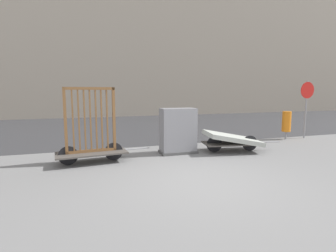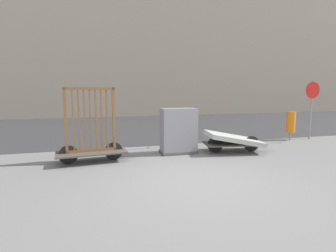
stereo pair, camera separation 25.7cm
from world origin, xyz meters
name	(u,v)px [view 2 (the right image)]	position (x,y,z in m)	size (l,w,h in m)	color
ground_plane	(197,182)	(0.00, 0.00, 0.00)	(60.00, 60.00, 0.00)	slate
road_strip	(133,126)	(0.00, 9.19, 0.00)	(56.00, 10.92, 0.01)	#38383A
building_facade	(117,13)	(0.00, 16.65, 7.88)	(48.00, 4.00, 15.75)	#9E9384
bike_cart_with_bedframe	(91,139)	(-2.08, 2.19, 0.60)	(2.51, 0.97, 1.96)	#4C4742
bike_cart_with_mattress	(234,140)	(2.09, 2.19, 0.39)	(2.51, 1.34, 0.64)	#4C4742
utility_cabinet	(179,132)	(0.42, 2.51, 0.64)	(1.10, 0.58, 1.35)	#4C4C4C
trash_bin	(291,122)	(5.20, 3.38, 0.69)	(0.33, 0.33, 1.09)	gray
sign_post	(312,100)	(6.10, 3.37, 1.52)	(0.64, 0.06, 2.27)	gray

